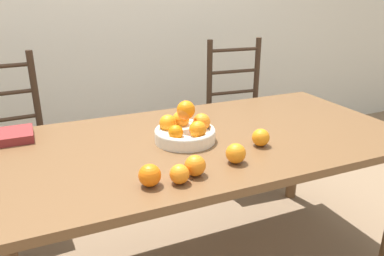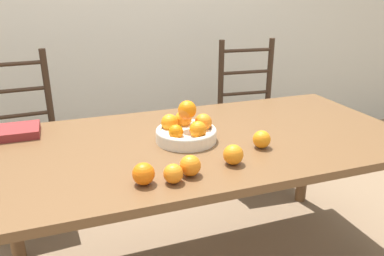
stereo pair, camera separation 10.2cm
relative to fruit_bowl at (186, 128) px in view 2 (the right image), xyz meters
name	(u,v)px [view 2 (the right image)]	position (x,y,z in m)	size (l,w,h in m)	color
dining_table	(200,155)	(0.07, -0.01, -0.14)	(1.92, 0.94, 0.72)	brown
fruit_bowl	(186,128)	(0.00, 0.00, 0.00)	(0.27, 0.27, 0.18)	silver
orange_loose_0	(190,166)	(-0.09, -0.32, -0.02)	(0.08, 0.08, 0.08)	orange
orange_loose_1	(233,155)	(0.09, -0.29, -0.02)	(0.08, 0.08, 0.08)	orange
orange_loose_2	(173,174)	(-0.17, -0.35, -0.02)	(0.07, 0.07, 0.07)	orange
orange_loose_3	(144,174)	(-0.27, -0.33, -0.02)	(0.08, 0.08, 0.08)	orange
orange_loose_4	(262,139)	(0.27, -0.19, -0.02)	(0.08, 0.08, 0.08)	orange
chair_left	(22,146)	(-0.76, 0.79, -0.30)	(0.45, 0.43, 1.02)	#382619
chair_right	(251,118)	(0.76, 0.79, -0.30)	(0.45, 0.43, 1.02)	#382619
book_stack	(14,132)	(-0.73, 0.31, -0.04)	(0.22, 0.18, 0.04)	maroon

